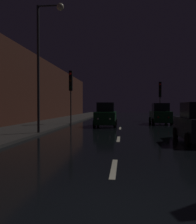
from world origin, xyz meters
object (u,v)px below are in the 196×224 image
at_px(streetlamp_overhead, 45,50).
at_px(car_approaching_headlights, 106,115).
at_px(traffic_light_far_left, 71,85).
at_px(car_parked_right_far, 160,114).
at_px(traffic_light_far_right, 160,93).

height_order(streetlamp_overhead, car_approaching_headlights, streetlamp_overhead).
bearing_deg(traffic_light_far_left, streetlamp_overhead, 1.86).
bearing_deg(car_parked_right_far, traffic_light_far_left, 104.59).
height_order(car_approaching_headlights, car_parked_right_far, car_approaching_headlights).
bearing_deg(streetlamp_overhead, traffic_light_far_left, 91.55).
bearing_deg(car_approaching_headlights, traffic_light_far_right, 146.13).
relative_size(traffic_light_far_right, streetlamp_overhead, 0.60).
xyz_separation_m(traffic_light_far_left, car_approaching_headlights, (3.45, -1.10, -2.82)).
bearing_deg(car_parked_right_far, streetlamp_overhead, 141.36).
xyz_separation_m(traffic_light_far_left, streetlamp_overhead, (0.23, -8.37, 1.45)).
bearing_deg(streetlamp_overhead, car_approaching_headlights, 66.08).
relative_size(traffic_light_far_left, car_parked_right_far, 1.24).
distance_m(traffic_light_far_left, car_approaching_headlights, 4.59).
bearing_deg(traffic_light_far_right, traffic_light_far_left, -47.74).
height_order(traffic_light_far_right, car_approaching_headlights, traffic_light_far_right).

